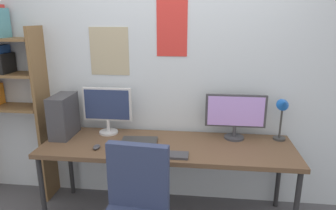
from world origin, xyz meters
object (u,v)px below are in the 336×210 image
desk (167,150)px  monitor_left (107,108)px  desk_lamp (283,111)px  keyboard_main (164,155)px  laptop_closed (139,142)px  computer_mouse (97,147)px  pc_tower (64,116)px  monitor_right (235,114)px

desk → monitor_left: (-0.60, 0.21, 0.31)m
monitor_left → desk_lamp: bearing=-0.2°
keyboard_main → laptop_closed: size_ratio=1.24×
desk → laptop_closed: 0.26m
desk → laptop_closed: bearing=179.8°
keyboard_main → desk_lamp: bearing=23.4°
desk → keyboard_main: 0.24m
desk → computer_mouse: computer_mouse is taller
keyboard_main → computer_mouse: (-0.59, 0.07, 0.01)m
desk_lamp → laptop_closed: 1.31m
laptop_closed → desk: bearing=-3.8°
desk → pc_tower: (-0.99, 0.10, 0.25)m
monitor_right → computer_mouse: bearing=-162.8°
monitor_right → laptop_closed: (-0.85, -0.21, -0.23)m
keyboard_main → computer_mouse: 0.60m
monitor_right → desk_lamp: size_ratio=1.29×
monitor_right → pc_tower: size_ratio=1.38×
monitor_left → pc_tower: 0.41m
laptop_closed → monitor_right: bearing=10.3°
computer_mouse → desk_lamp: bearing=12.8°
monitor_right → keyboard_main: size_ratio=1.38×
desk → monitor_left: 0.71m
desk_lamp → computer_mouse: size_ratio=4.43×
monitor_left → laptop_closed: 0.47m
desk → monitor_right: bearing=19.5°
keyboard_main → pc_tower: bearing=161.6°
keyboard_main → computer_mouse: computer_mouse is taller
monitor_left → monitor_right: (1.20, 0.00, -0.02)m
monitor_left → computer_mouse: 0.44m
monitor_right → keyboard_main: bearing=-143.6°
desk → monitor_right: monitor_right is taller
pc_tower → computer_mouse: 0.51m
computer_mouse → laptop_closed: (0.34, 0.16, -0.00)m
desk → desk_lamp: bearing=11.6°
desk_lamp → laptop_closed: size_ratio=1.33×
desk_lamp → keyboard_main: desk_lamp is taller
keyboard_main → laptop_closed: 0.34m
desk_lamp → keyboard_main: (-1.01, -0.44, -0.27)m
monitor_left → computer_mouse: bearing=-88.9°
desk_lamp → computer_mouse: bearing=-167.2°
desk_lamp → laptop_closed: desk_lamp is taller
computer_mouse → monitor_left: bearing=91.1°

